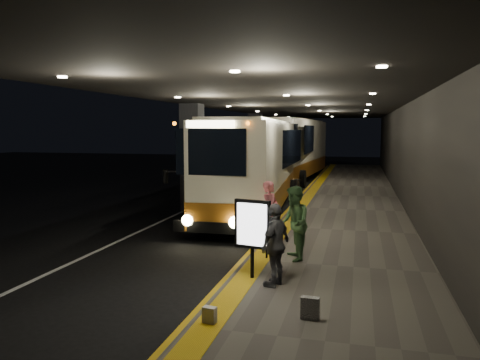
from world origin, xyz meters
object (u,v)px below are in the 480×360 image
Objects in this scene: passenger_waiting_grey at (275,245)px; bag_polka at (310,308)px; bag_plain at (210,315)px; coach_second at (292,152)px; stanchion_post at (267,238)px; coach_main at (254,170)px; info_sign at (252,226)px; passenger_boarding at (270,213)px; passenger_waiting_green at (294,223)px.

passenger_waiting_grey reaches higher than bag_polka.
bag_polka is 1.36× the size of bag_plain.
stanchion_post is (2.11, -19.50, -1.20)m from coach_second.
passenger_waiting_grey is at bearing -78.92° from coach_second.
coach_second is 33.20× the size of bag_polka.
coach_main is at bearing -85.22° from coach_second.
stanchion_post is at bearing 87.80° from bag_plain.
bag_polka is 3.80m from stanchion_post.
bag_plain is (-1.60, -0.60, -0.05)m from bag_polka.
info_sign reaches higher than bag_polka.
passenger_boarding is at bearing -77.00° from coach_main.
bag_plain is 4.12m from stanchion_post.
bag_plain is 2.68m from info_sign.
bag_plain is at bearing -81.30° from coach_second.
info_sign is (1.94, -8.83, -0.43)m from coach_main.
bag_polka is at bearing -76.48° from coach_main.
passenger_boarding reaches higher than stanchion_post.
passenger_boarding is at bearing -79.96° from coach_second.
passenger_waiting_grey is 2.37m from bag_plain.
passenger_boarding is 6.33× the size of bag_plain.
coach_main is 7.68m from passenger_waiting_green.
passenger_waiting_green is 1.07× the size of passenger_waiting_grey.
info_sign is at bearing -101.71° from passenger_waiting_grey.
info_sign is at bearing -90.00° from stanchion_post.
passenger_waiting_green is at bearing 102.30° from bag_polka.
bag_plain is (-0.83, -4.12, -0.78)m from passenger_waiting_green.
stanchion_post is (0.20, -1.52, -0.36)m from passenger_boarding.
passenger_waiting_grey reaches higher than stanchion_post.
coach_second is at bearing 98.77° from bag_polka.
bag_polka is 2.56m from info_sign.
coach_second reaches higher than passenger_waiting_grey.
passenger_waiting_green is at bearing 78.64° from bag_plain.
info_sign is (-0.56, 0.34, 0.30)m from passenger_waiting_grey.
passenger_waiting_grey is at bearing 119.51° from bag_polka.
coach_second is 7.34× the size of info_sign.
coach_main is at bearing 107.49° from bag_polka.
info_sign is (-0.67, -1.64, 0.24)m from passenger_waiting_green.
coach_second is at bearing 170.79° from passenger_waiting_green.
stanchion_post is (-0.67, -0.02, -0.40)m from passenger_waiting_green.
coach_main is at bearing -177.40° from passenger_waiting_green.
stanchion_post is at bearing -144.80° from passenger_waiting_grey.
coach_second is 12.02× the size of stanchion_post.
coach_main is 30.90× the size of bag_polka.
passenger_boarding is (1.74, -5.69, -0.70)m from coach_main.
bag_plain is at bearing -28.70° from passenger_waiting_green.
coach_second reaches higher than bag_polka.
coach_second is at bearing 86.83° from coach_main.
coach_main is 11.54m from bag_plain.
stanchion_post is at bearing 101.97° from info_sign.
coach_second is (-0.17, 12.29, 0.14)m from coach_main.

